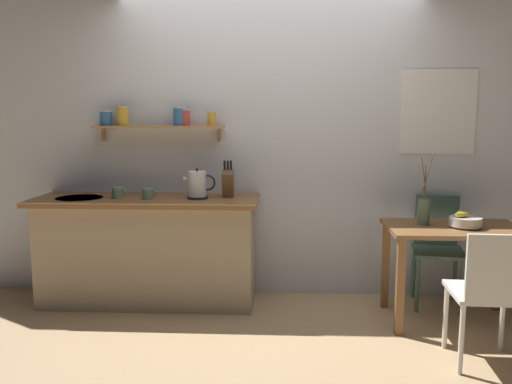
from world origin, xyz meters
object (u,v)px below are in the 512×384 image
Objects in this scene: dining_chair_far at (437,244)px; fruit_bowl at (465,221)px; twig_vase at (424,211)px; coffee_mug_spare at (147,194)px; dining_table at (454,243)px; dining_chair_near at (490,290)px; coffee_mug_by_sink at (118,193)px; knife_block at (228,183)px; electric_kettle at (198,185)px.

dining_chair_far is 0.51m from fruit_bowl.
coffee_mug_spare is (-2.14, 0.15, 0.09)m from twig_vase.
dining_chair_near reaches higher than dining_table.
coffee_mug_by_sink is at bearing 159.17° from dining_chair_near.
knife_block is (-1.71, 1.09, 0.51)m from dining_chair_near.
knife_block is at bearing 169.16° from twig_vase.
electric_kettle is at bearing 171.82° from fruit_bowl.
coffee_mug_spare is at bearing -8.49° from coffee_mug_by_sink.
dining_table is 3.85× the size of electric_kettle.
coffee_mug_by_sink is 0.26m from coffee_mug_spare.
coffee_mug_spare is at bearing 174.36° from fruit_bowl.
fruit_bowl is 0.44× the size of twig_vase.
coffee_mug_by_sink is (-2.61, -0.14, 0.43)m from dining_chair_far.
dining_table is at bearing -7.61° from electric_kettle.
knife_block reaches higher than dining_chair_near.
dining_chair_far is at bearing 57.16° from twig_vase.
twig_vase is 2.15m from coffee_mug_spare.
twig_vase reaches higher than dining_chair_near.
coffee_mug_by_sink is at bearing 171.51° from coffee_mug_spare.
knife_block reaches higher than electric_kettle.
knife_block is at bearing 20.22° from electric_kettle.
knife_block is (0.24, 0.09, 0.01)m from electric_kettle.
knife_block is (-1.79, 0.38, 0.22)m from fruit_bowl.
knife_block is at bearing -178.60° from dining_chair_far.
dining_chair_near is at bearing -22.07° from coffee_mug_spare.
electric_kettle is 0.41m from coffee_mug_spare.
dining_table is 8.02× the size of coffee_mug_by_sink.
twig_vase reaches higher than fruit_bowl.
dining_chair_near is 0.77m from fruit_bowl.
twig_vase is 1.54m from knife_block.
knife_block is at bearing 168.06° from fruit_bowl.
dining_table is at bearing -11.43° from knife_block.
twig_vase is (-0.28, 0.09, 0.05)m from fruit_bowl.
dining_chair_near is at bearing -32.48° from knife_block.
coffee_mug_by_sink is (-2.60, 0.99, 0.43)m from dining_chair_near.
coffee_mug_by_sink is (-2.61, 0.25, 0.33)m from dining_table.
dining_chair_near is 0.89m from twig_vase.
fruit_bowl reaches higher than dining_table.
dining_table is at bearing 88.89° from dining_chair_near.
coffee_mug_by_sink reaches higher than fruit_bowl.
fruit_bowl is 0.90× the size of electric_kettle.
dining_chair_near is 2.25m from electric_kettle.
fruit_bowl is at bearing -17.72° from twig_vase.
dining_chair_far is 2.65m from coffee_mug_by_sink.
dining_chair_far is at bearing 90.74° from dining_table.
dining_table is at bearing -5.43° from coffee_mug_by_sink.
coffee_mug_spare is (-0.63, -0.14, -0.08)m from knife_block.
knife_block is at bearing 6.46° from coffee_mug_by_sink.
knife_block reaches higher than coffee_mug_spare.
dining_table is 1.13× the size of dining_chair_near.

